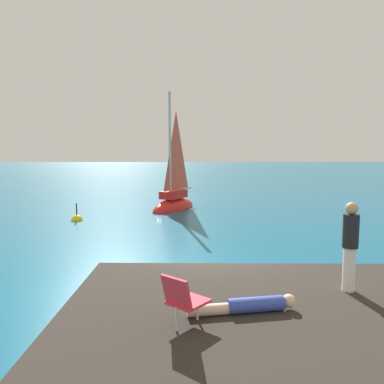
% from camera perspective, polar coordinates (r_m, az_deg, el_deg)
% --- Properties ---
extents(ground_plane, '(160.00, 160.00, 0.00)m').
position_cam_1_polar(ground_plane, '(10.51, 2.71, -13.34)').
color(ground_plane, '#0F5675').
extents(shore_ledge, '(7.38, 4.72, 1.00)m').
position_cam_1_polar(shore_ledge, '(7.04, 13.56, -19.62)').
color(shore_ledge, '#2D2823').
rests_on(shore_ledge, ground).
extents(boulder_seaward, '(0.79, 0.92, 0.63)m').
position_cam_1_polar(boulder_seaward, '(9.38, -1.62, -15.86)').
color(boulder_seaward, '#2C2424').
rests_on(boulder_seaward, ground).
extents(boulder_inland, '(1.11, 1.17, 0.63)m').
position_cam_1_polar(boulder_inland, '(9.96, 23.49, -15.05)').
color(boulder_inland, '#312620').
rests_on(boulder_inland, ground).
extents(sailboat_near, '(3.01, 3.95, 7.24)m').
position_cam_1_polar(sailboat_near, '(22.35, -2.64, -1.54)').
color(sailboat_near, red).
rests_on(sailboat_near, ground).
extents(person_sunbather, '(1.75, 0.48, 0.25)m').
position_cam_1_polar(person_sunbather, '(6.42, 8.21, -16.14)').
color(person_sunbather, '#334CB2').
rests_on(person_sunbather, shore_ledge).
extents(person_standing, '(0.28, 0.28, 1.62)m').
position_cam_1_polar(person_standing, '(7.55, 22.20, -7.08)').
color(person_standing, white).
rests_on(person_standing, shore_ledge).
extents(beach_chair, '(0.75, 0.76, 0.80)m').
position_cam_1_polar(beach_chair, '(5.77, -1.27, -15.26)').
color(beach_chair, '#E03342').
rests_on(beach_chair, shore_ledge).
extents(marker_buoy, '(0.56, 0.56, 1.13)m').
position_cam_1_polar(marker_buoy, '(19.81, -16.46, -4.02)').
color(marker_buoy, yellow).
rests_on(marker_buoy, ground).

